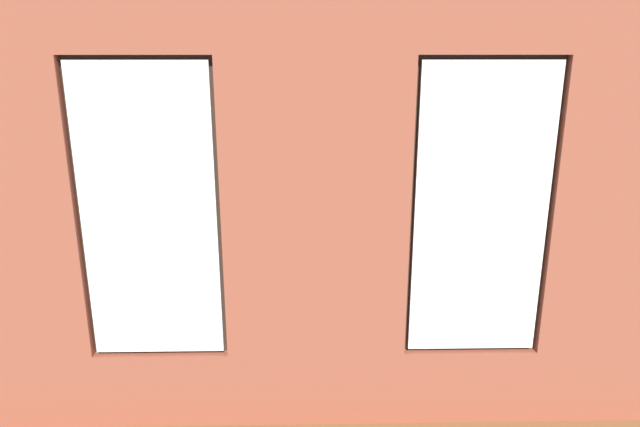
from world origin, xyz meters
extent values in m
cube|color=brown|center=(0.00, 0.00, -0.05)|extent=(6.59, 5.48, 0.10)
cube|color=brown|center=(0.00, 2.36, 1.65)|extent=(1.26, 0.16, 3.31)
cube|color=brown|center=(-1.11, 2.36, 0.29)|extent=(0.96, 0.16, 0.57)
cube|color=white|center=(-1.11, 2.40, 1.61)|extent=(0.90, 0.03, 2.01)
cube|color=#38281E|center=(-1.11, 2.34, 1.61)|extent=(0.96, 0.04, 2.07)
cube|color=brown|center=(1.11, 2.36, 0.29)|extent=(0.96, 0.16, 0.57)
cube|color=white|center=(1.11, 2.40, 1.61)|extent=(0.90, 0.03, 2.01)
cube|color=#38281E|center=(1.11, 2.34, 1.61)|extent=(0.96, 0.04, 2.07)
cube|color=olive|center=(0.00, 2.26, 0.54)|extent=(3.38, 0.24, 0.06)
cube|color=black|center=(0.00, 2.27, 1.82)|extent=(0.43, 0.03, 0.57)
cube|color=teal|center=(0.00, 2.25, 1.82)|extent=(0.37, 0.01, 0.51)
cube|color=silver|center=(2.95, 0.20, 1.65)|extent=(0.10, 4.48, 3.31)
cube|color=black|center=(0.23, 1.66, 0.21)|extent=(1.96, 0.85, 0.42)
cube|color=black|center=(0.23, 1.98, 0.61)|extent=(1.96, 0.24, 0.38)
cube|color=black|center=(-0.64, 1.66, 0.52)|extent=(0.22, 0.85, 0.24)
cube|color=black|center=(1.11, 1.66, 0.52)|extent=(0.22, 0.85, 0.24)
cube|color=black|center=(-0.15, 1.62, 0.48)|extent=(0.70, 0.65, 0.12)
cube|color=black|center=(0.62, 1.62, 0.48)|extent=(0.70, 0.65, 0.12)
cube|color=black|center=(-2.25, 0.22, 0.21)|extent=(0.93, 2.11, 0.42)
cube|color=black|center=(-2.57, 0.21, 0.61)|extent=(0.33, 2.08, 0.38)
cube|color=black|center=(-2.21, -0.71, 0.52)|extent=(0.86, 0.25, 0.24)
cube|color=black|center=(-2.29, 1.14, 0.52)|extent=(0.86, 0.25, 0.24)
cube|color=black|center=(-2.18, -0.32, 0.48)|extent=(0.67, 0.53, 0.12)
cube|color=black|center=(-2.21, 0.22, 0.48)|extent=(0.67, 0.53, 0.12)
cube|color=black|center=(-2.23, 0.76, 0.48)|extent=(0.67, 0.53, 0.12)
cube|color=#A87547|center=(-0.23, -0.36, 0.42)|extent=(1.49, 0.76, 0.04)
cube|color=#A87547|center=(-0.91, -0.68, 0.20)|extent=(0.07, 0.07, 0.40)
cube|color=#A87547|center=(0.46, -0.68, 0.20)|extent=(0.07, 0.07, 0.40)
cube|color=#A87547|center=(-0.91, -0.04, 0.20)|extent=(0.07, 0.07, 0.40)
cube|color=#A87547|center=(0.46, -0.04, 0.20)|extent=(0.07, 0.07, 0.40)
cylinder|color=#33567F|center=(-0.23, -0.36, 0.48)|extent=(0.07, 0.07, 0.08)
cylinder|color=#B7333D|center=(-0.04, -0.45, 0.49)|extent=(0.08, 0.08, 0.11)
cylinder|color=beige|center=(0.22, -0.25, 0.47)|extent=(0.09, 0.09, 0.08)
sphere|color=#1E5B28|center=(0.22, -0.25, 0.56)|extent=(0.11, 0.11, 0.11)
cube|color=black|center=(-0.64, -0.49, 0.45)|extent=(0.11, 0.18, 0.02)
cube|color=#B2B2B7|center=(-0.34, -0.25, 0.45)|extent=(0.14, 0.17, 0.02)
cube|color=black|center=(2.65, 0.32, 0.24)|extent=(1.28, 0.42, 0.48)
cube|color=black|center=(2.65, 0.32, 0.50)|extent=(0.48, 0.20, 0.05)
cube|color=black|center=(2.65, 0.32, 0.56)|extent=(0.06, 0.04, 0.06)
cube|color=black|center=(2.65, 0.32, 0.92)|extent=(1.08, 0.04, 0.66)
cube|color=black|center=(2.65, 0.29, 0.92)|extent=(1.03, 0.01, 0.61)
cylinder|color=#47423D|center=(2.10, 1.40, 0.16)|extent=(0.29, 0.29, 0.33)
cylinder|color=brown|center=(2.10, 1.40, 0.39)|extent=(0.04, 0.04, 0.13)
ellipsoid|color=#286B2D|center=(2.10, 1.40, 0.62)|extent=(0.51, 0.51, 0.33)
cylinder|color=#9E5638|center=(2.21, 1.81, 0.16)|extent=(0.28, 0.28, 0.32)
cylinder|color=brown|center=(2.21, 1.81, 0.37)|extent=(0.04, 0.04, 0.10)
ellipsoid|color=#286B2D|center=(2.21, 1.81, 0.65)|extent=(0.55, 0.55, 0.48)
cylinder|color=#9E5638|center=(-2.45, 1.81, 0.19)|extent=(0.30, 0.30, 0.37)
cylinder|color=brown|center=(-2.45, 1.81, 0.51)|extent=(0.05, 0.05, 0.27)
cone|color=#3D8E42|center=(-2.22, 1.85, 0.83)|extent=(0.58, 0.27, 0.50)
cone|color=#3D8E42|center=(-2.30, 1.98, 0.83)|extent=(0.49, 0.53, 0.50)
cone|color=#3D8E42|center=(-2.49, 2.00, 0.86)|extent=(0.28, 0.54, 0.55)
cone|color=#3D8E42|center=(-2.64, 1.75, 0.86)|extent=(0.55, 0.30, 0.54)
cone|color=#3D8E42|center=(-2.47, 1.64, 0.89)|extent=(0.22, 0.49, 0.58)
cone|color=#3D8E42|center=(-2.32, 1.65, 0.86)|extent=(0.45, 0.52, 0.54)
cylinder|color=beige|center=(2.35, -1.69, 0.16)|extent=(0.28, 0.28, 0.32)
cylinder|color=brown|center=(2.35, -1.69, 0.37)|extent=(0.04, 0.04, 0.10)
ellipsoid|color=#1E5B28|center=(2.35, -1.69, 0.68)|extent=(0.60, 0.60, 0.52)
cylinder|color=#9E5638|center=(-1.20, 1.66, 0.13)|extent=(0.25, 0.25, 0.26)
cylinder|color=brown|center=(-1.20, 1.66, 0.50)|extent=(0.04, 0.04, 0.48)
cone|color=#1E5B28|center=(-1.04, 1.68, 0.94)|extent=(0.41, 0.16, 0.48)
cone|color=#1E5B28|center=(-1.13, 1.80, 0.94)|extent=(0.27, 0.42, 0.47)
cone|color=#1E5B28|center=(-1.35, 1.74, 0.93)|extent=(0.44, 0.31, 0.45)
cone|color=#1E5B28|center=(-1.36, 1.58, 0.92)|extent=(0.46, 0.31, 0.43)
cone|color=#1E5B28|center=(-1.15, 1.49, 0.93)|extent=(0.22, 0.45, 0.45)
camera|label=1|loc=(0.05, 6.05, 2.69)|focal=32.00mm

